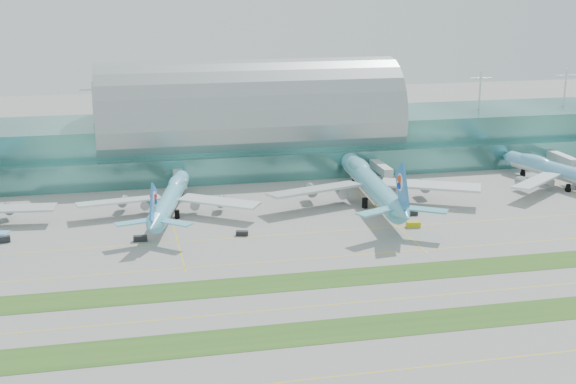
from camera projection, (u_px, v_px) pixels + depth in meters
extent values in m
plane|color=gray|center=(334.00, 282.00, 204.22)|extent=(700.00, 700.00, 0.00)
cube|color=#3D7A75|center=(248.00, 142.00, 324.02)|extent=(340.00, 42.00, 20.00)
cube|color=#3D7A75|center=(259.00, 167.00, 302.74)|extent=(340.00, 8.00, 10.00)
ellipsoid|color=#9EA5A8|center=(248.00, 117.00, 321.38)|extent=(340.00, 46.20, 16.17)
cylinder|color=white|center=(248.00, 98.00, 319.26)|extent=(0.80, 0.80, 16.00)
cube|color=#B2B7B7|center=(179.00, 177.00, 285.83)|extent=(3.50, 22.00, 3.00)
cylinder|color=black|center=(182.00, 194.00, 277.34)|extent=(1.00, 1.00, 4.00)
cube|color=#B2B7B7|center=(379.00, 167.00, 301.35)|extent=(3.50, 22.00, 3.00)
cylinder|color=black|center=(388.00, 182.00, 292.86)|extent=(1.00, 1.00, 4.00)
cube|color=#B2B7B7|center=(560.00, 157.00, 316.87)|extent=(3.50, 22.00, 3.00)
cylinder|color=black|center=(573.00, 172.00, 308.38)|extent=(1.00, 1.00, 4.00)
cube|color=#2D591E|center=(368.00, 327.00, 177.84)|extent=(420.00, 12.00, 0.08)
cube|color=#2D591E|center=(332.00, 279.00, 206.10)|extent=(420.00, 12.00, 0.08)
cube|color=yellow|center=(399.00, 370.00, 159.01)|extent=(420.00, 0.35, 0.01)
cube|color=yellow|center=(350.00, 303.00, 191.03)|extent=(420.00, 0.35, 0.01)
cube|color=yellow|center=(317.00, 258.00, 221.18)|extent=(420.00, 0.35, 0.01)
cube|color=yellow|center=(299.00, 234.00, 241.90)|extent=(420.00, 0.35, 0.01)
cube|color=silver|center=(11.00, 208.00, 249.61)|extent=(27.71, 9.96, 1.10)
cylinder|color=#6ACAEB|center=(170.00, 199.00, 259.04)|extent=(17.91, 55.40, 5.56)
ellipsoid|color=#6ACAEB|center=(177.00, 182.00, 273.64)|extent=(8.94, 17.65, 3.96)
cone|color=#6ACAEB|center=(183.00, 176.00, 287.91)|extent=(6.42, 5.62, 5.56)
cone|color=#6ACAEB|center=(153.00, 225.00, 228.51)|extent=(6.96, 9.05, 5.28)
cube|color=white|center=(119.00, 201.00, 257.57)|extent=(27.62, 10.88, 1.09)
cylinder|color=gray|center=(135.00, 203.00, 262.70)|extent=(4.08, 5.49, 3.05)
cube|color=white|center=(219.00, 201.00, 257.25)|extent=(25.90, 20.95, 1.09)
cylinder|color=gray|center=(208.00, 203.00, 262.45)|extent=(4.08, 5.49, 3.05)
cube|color=#2E7DCF|center=(153.00, 204.00, 228.74)|extent=(3.17, 11.60, 12.92)
cylinder|color=white|center=(154.00, 199.00, 229.25)|extent=(1.75, 4.37, 4.30)
cylinder|color=black|center=(180.00, 194.00, 280.50)|extent=(1.61, 1.61, 2.69)
cylinder|color=black|center=(160.00, 214.00, 256.70)|extent=(1.61, 1.61, 2.69)
cylinder|color=black|center=(177.00, 214.00, 256.65)|extent=(1.61, 1.61, 2.69)
cylinder|color=#5BB4C9|center=(372.00, 184.00, 271.41)|extent=(12.26, 69.09, 6.88)
ellipsoid|color=#5BB4C9|center=(359.00, 166.00, 289.30)|extent=(8.15, 21.35, 4.90)
cone|color=#5BB4C9|center=(349.00, 160.00, 306.80)|extent=(7.29, 6.07, 6.88)
cone|color=#5BB4C9|center=(403.00, 214.00, 233.98)|extent=(7.30, 10.46, 6.53)
cube|color=silver|center=(315.00, 190.00, 266.77)|extent=(34.25, 17.97, 1.35)
cylinder|color=gray|center=(326.00, 191.00, 273.76)|extent=(4.24, 6.38, 3.77)
cube|color=silver|center=(431.00, 185.00, 272.05)|extent=(33.50, 22.32, 1.35)
cylinder|color=gray|center=(411.00, 188.00, 277.73)|extent=(4.24, 6.38, 3.77)
cube|color=#2A74BE|center=(402.00, 189.00, 234.25)|extent=(1.81, 14.58, 15.99)
cylinder|color=white|center=(401.00, 182.00, 234.86)|extent=(1.41, 5.39, 5.32)
cylinder|color=black|center=(355.00, 180.00, 297.72)|extent=(2.00, 2.00, 3.33)
cylinder|color=black|center=(365.00, 203.00, 268.08)|extent=(2.00, 2.00, 3.33)
cylinder|color=black|center=(384.00, 202.00, 268.96)|extent=(2.00, 2.00, 3.33)
cylinder|color=#63AEDB|center=(567.00, 173.00, 291.03)|extent=(20.92, 56.68, 5.73)
ellipsoid|color=#63AEDB|center=(535.00, 160.00, 304.26)|extent=(9.92, 18.23, 4.08)
cone|color=#63AEDB|center=(507.00, 157.00, 317.29)|extent=(6.76, 5.99, 5.73)
cube|color=white|center=(537.00, 181.00, 282.03)|extent=(26.19, 22.42, 1.13)
cylinder|color=gray|center=(535.00, 182.00, 288.67)|extent=(4.39, 5.74, 3.14)
cylinder|color=black|center=(523.00, 172.00, 310.68)|extent=(1.66, 1.66, 2.77)
cylinder|color=black|center=(568.00, 188.00, 287.75)|extent=(1.66, 1.66, 2.77)
cube|color=black|center=(3.00, 239.00, 233.78)|extent=(4.09, 2.59, 1.86)
cube|color=black|center=(140.00, 238.00, 234.85)|extent=(4.13, 2.18, 1.63)
cube|color=black|center=(242.00, 233.00, 239.93)|extent=(3.96, 2.66, 1.39)
cube|color=#BFB80B|center=(413.00, 224.00, 247.82)|extent=(4.37, 2.49, 1.72)
cube|color=black|center=(412.00, 213.00, 260.01)|extent=(4.22, 2.48, 1.68)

